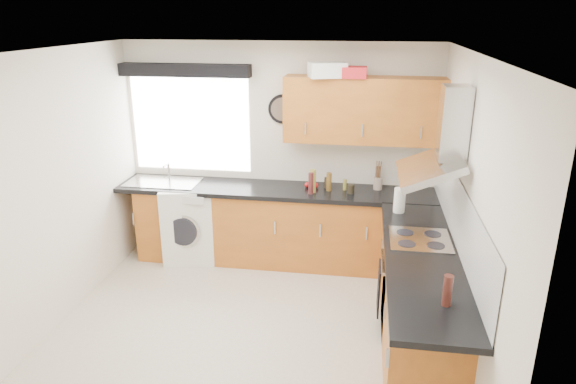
% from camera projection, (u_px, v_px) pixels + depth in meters
% --- Properties ---
extents(ground_plane, '(3.60, 3.60, 0.00)m').
position_uv_depth(ground_plane, '(247.00, 334.00, 4.71)').
color(ground_plane, beige).
extents(ceiling, '(3.60, 3.60, 0.02)m').
position_uv_depth(ceiling, '(238.00, 53.00, 3.88)').
color(ceiling, white).
rests_on(ceiling, wall_back).
extents(wall_back, '(3.60, 0.02, 2.50)m').
position_uv_depth(wall_back, '(279.00, 152.00, 5.97)').
color(wall_back, silver).
rests_on(wall_back, ground_plane).
extents(wall_front, '(3.60, 0.02, 2.50)m').
position_uv_depth(wall_front, '(161.00, 332.00, 2.62)').
color(wall_front, silver).
rests_on(wall_front, ground_plane).
extents(wall_left, '(0.02, 3.60, 2.50)m').
position_uv_depth(wall_left, '(46.00, 196.00, 4.55)').
color(wall_left, silver).
rests_on(wall_left, ground_plane).
extents(wall_right, '(0.02, 3.60, 2.50)m').
position_uv_depth(wall_right, '(466.00, 219.00, 4.04)').
color(wall_right, silver).
rests_on(wall_right, ground_plane).
extents(window, '(1.40, 0.02, 1.10)m').
position_uv_depth(window, '(191.00, 124.00, 6.02)').
color(window, silver).
rests_on(window, wall_back).
extents(window_blind, '(1.50, 0.18, 0.14)m').
position_uv_depth(window_blind, '(185.00, 70.00, 5.72)').
color(window_blind, black).
rests_on(window_blind, wall_back).
extents(splashback, '(0.01, 3.00, 0.54)m').
position_uv_depth(splashback, '(458.00, 213.00, 4.34)').
color(splashback, white).
rests_on(splashback, wall_right).
extents(base_cab_back, '(3.00, 0.58, 0.86)m').
position_uv_depth(base_cab_back, '(267.00, 226.00, 5.99)').
color(base_cab_back, '#9A5219').
rests_on(base_cab_back, ground_plane).
extents(base_cab_corner, '(0.60, 0.60, 0.86)m').
position_uv_depth(base_cab_corner, '(407.00, 235.00, 5.75)').
color(base_cab_corner, '#9A5219').
rests_on(base_cab_corner, ground_plane).
extents(base_cab_right, '(0.58, 2.10, 0.86)m').
position_uv_depth(base_cab_right, '(418.00, 297.00, 4.49)').
color(base_cab_right, '#9A5219').
rests_on(base_cab_right, ground_plane).
extents(worktop_back, '(3.60, 0.62, 0.05)m').
position_uv_depth(worktop_back, '(275.00, 190.00, 5.82)').
color(worktop_back, black).
rests_on(worktop_back, base_cab_back).
extents(worktop_right, '(0.62, 2.42, 0.05)m').
position_uv_depth(worktop_right, '(423.00, 258.00, 4.20)').
color(worktop_right, black).
rests_on(worktop_right, base_cab_right).
extents(sink, '(0.84, 0.46, 0.10)m').
position_uv_depth(sink, '(163.00, 179.00, 5.98)').
color(sink, '#AEAEAE').
rests_on(sink, worktop_back).
extents(oven, '(0.56, 0.58, 0.85)m').
position_uv_depth(oven, '(415.00, 289.00, 4.63)').
color(oven, black).
rests_on(oven, ground_plane).
extents(hob_plate, '(0.52, 0.52, 0.01)m').
position_uv_depth(hob_plate, '(420.00, 240.00, 4.47)').
color(hob_plate, '#AEAEAE').
rests_on(hob_plate, worktop_right).
extents(extractor_hood, '(0.52, 0.78, 0.66)m').
position_uv_depth(extractor_hood, '(441.00, 145.00, 4.17)').
color(extractor_hood, '#AEAEAE').
rests_on(extractor_hood, wall_right).
extents(upper_cabinets, '(1.70, 0.35, 0.70)m').
position_uv_depth(upper_cabinets, '(363.00, 110.00, 5.49)').
color(upper_cabinets, '#9A5219').
rests_on(upper_cabinets, wall_back).
extents(washing_machine, '(0.72, 0.70, 0.90)m').
position_uv_depth(washing_machine, '(191.00, 222.00, 6.06)').
color(washing_machine, silver).
rests_on(washing_machine, ground_plane).
extents(wall_clock, '(0.33, 0.04, 0.33)m').
position_uv_depth(wall_clock, '(282.00, 109.00, 5.76)').
color(wall_clock, black).
rests_on(wall_clock, wall_back).
extents(casserole, '(0.43, 0.37, 0.15)m').
position_uv_depth(casserole, '(327.00, 70.00, 5.31)').
color(casserole, silver).
rests_on(casserole, upper_cabinets).
extents(storage_box, '(0.25, 0.21, 0.11)m').
position_uv_depth(storage_box, '(355.00, 72.00, 5.28)').
color(storage_box, red).
rests_on(storage_box, upper_cabinets).
extents(utensil_pot, '(0.12, 0.12, 0.13)m').
position_uv_depth(utensil_pot, '(378.00, 183.00, 5.75)').
color(utensil_pot, gray).
rests_on(utensil_pot, worktop_back).
extents(kitchen_roll, '(0.12, 0.12, 0.25)m').
position_uv_depth(kitchen_roll, '(399.00, 200.00, 5.07)').
color(kitchen_roll, silver).
rests_on(kitchen_roll, worktop_right).
extents(tomato_cluster, '(0.14, 0.14, 0.06)m').
position_uv_depth(tomato_cluster, '(312.00, 185.00, 5.81)').
color(tomato_cluster, red).
rests_on(tomato_cluster, worktop_back).
extents(jar_0, '(0.07, 0.07, 0.26)m').
position_uv_depth(jar_0, '(313.00, 181.00, 5.63)').
color(jar_0, olive).
rests_on(jar_0, worktop_back).
extents(jar_1, '(0.07, 0.07, 0.10)m').
position_uv_depth(jar_1, '(351.00, 189.00, 5.62)').
color(jar_1, black).
rests_on(jar_1, worktop_back).
extents(jar_2, '(0.06, 0.06, 0.25)m').
position_uv_depth(jar_2, '(378.00, 177.00, 5.77)').
color(jar_2, black).
rests_on(jar_2, worktop_back).
extents(jar_3, '(0.05, 0.05, 0.24)m').
position_uv_depth(jar_3, '(311.00, 183.00, 5.58)').
color(jar_3, '#4B1A1A').
rests_on(jar_3, worktop_back).
extents(jar_4, '(0.05, 0.05, 0.09)m').
position_uv_depth(jar_4, '(377.00, 185.00, 5.76)').
color(jar_4, maroon).
rests_on(jar_4, worktop_back).
extents(jar_5, '(0.05, 0.05, 0.12)m').
position_uv_depth(jar_5, '(326.00, 183.00, 5.79)').
color(jar_5, '#30271B').
rests_on(jar_5, worktop_back).
extents(jar_6, '(0.04, 0.04, 0.12)m').
position_uv_depth(jar_6, '(345.00, 185.00, 5.72)').
color(jar_6, olive).
rests_on(jar_6, worktop_back).
extents(jar_7, '(0.06, 0.06, 0.17)m').
position_uv_depth(jar_7, '(312.00, 181.00, 5.78)').
color(jar_7, black).
rests_on(jar_7, worktop_back).
extents(jar_8, '(0.06, 0.06, 0.21)m').
position_uv_depth(jar_8, '(329.00, 182.00, 5.69)').
color(jar_8, brown).
rests_on(jar_8, worktop_back).
extents(bottle_0, '(0.06, 0.06, 0.22)m').
position_uv_depth(bottle_0, '(447.00, 290.00, 3.45)').
color(bottle_0, '#471F19').
rests_on(bottle_0, worktop_right).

